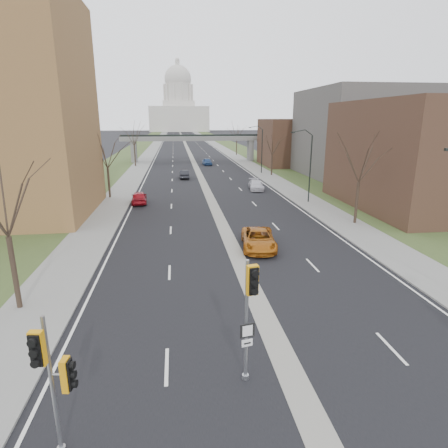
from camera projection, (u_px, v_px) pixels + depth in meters
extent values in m
plane|color=black|center=(298.00, 389.00, 14.30)|extent=(700.00, 700.00, 0.00)
cube|color=black|center=(185.00, 144.00, 157.53)|extent=(20.00, 600.00, 0.01)
cube|color=gray|center=(185.00, 144.00, 157.53)|extent=(1.20, 600.00, 0.02)
cube|color=gray|center=(214.00, 143.00, 158.99)|extent=(4.00, 600.00, 0.12)
cube|color=gray|center=(156.00, 144.00, 156.03)|extent=(4.00, 600.00, 0.12)
cube|color=#32441F|center=(227.00, 143.00, 159.73)|extent=(8.00, 600.00, 0.10)
cube|color=#32441F|center=(142.00, 144.00, 155.30)|extent=(8.00, 600.00, 0.10)
cube|color=#492C22|center=(427.00, 155.00, 42.37)|extent=(16.00, 20.00, 12.00)
cube|color=#53504C|center=(361.00, 134.00, 65.37)|extent=(18.00, 22.00, 15.00)
cube|color=#492C22|center=(295.00, 142.00, 82.50)|extent=(14.00, 14.00, 10.00)
cube|color=slate|center=(134.00, 152.00, 88.29)|extent=(1.20, 2.50, 5.00)
cube|color=slate|center=(250.00, 151.00, 91.74)|extent=(1.20, 2.50, 5.00)
cube|color=slate|center=(193.00, 139.00, 89.20)|extent=(34.00, 3.00, 1.00)
cube|color=black|center=(193.00, 136.00, 89.01)|extent=(34.00, 0.15, 0.50)
cube|color=#BDB6AC|center=(179.00, 119.00, 317.15)|extent=(48.00, 42.00, 20.00)
cube|color=#BDB6AC|center=(179.00, 104.00, 313.90)|extent=(26.00, 26.00, 5.00)
cylinder|color=#BDB6AC|center=(178.00, 93.00, 311.47)|extent=(22.00, 22.00, 14.00)
sphere|color=#BDB6AC|center=(178.00, 79.00, 308.50)|extent=(22.00, 22.00, 22.00)
cylinder|color=#BDB6AC|center=(177.00, 64.00, 305.39)|extent=(3.60, 3.60, 4.50)
cylinder|color=black|center=(310.00, 169.00, 45.19)|extent=(0.16, 0.16, 8.00)
cube|color=black|center=(294.00, 132.00, 43.74)|extent=(0.45, 0.18, 0.14)
cylinder|color=black|center=(262.00, 151.00, 70.02)|extent=(0.16, 0.16, 8.00)
cube|color=black|center=(250.00, 128.00, 68.56)|extent=(0.45, 0.18, 0.14)
cylinder|color=#382B21|center=(14.00, 273.00, 19.76)|extent=(0.28, 0.28, 4.00)
cylinder|color=#382B21|center=(109.00, 183.00, 48.44)|extent=(0.28, 0.28, 3.75)
cylinder|color=#382B21|center=(135.00, 156.00, 80.84)|extent=(0.28, 0.28, 4.25)
cylinder|color=#382B21|center=(357.00, 203.00, 36.33)|extent=(0.28, 0.28, 4.00)
cylinder|color=#382B21|center=(272.00, 165.00, 67.91)|extent=(0.28, 0.28, 3.50)
cylinder|color=#382B21|center=(237.00, 147.00, 106.00)|extent=(0.28, 0.28, 4.25)
cylinder|color=gray|center=(53.00, 387.00, 10.99)|extent=(0.13, 0.13, 4.69)
cube|color=orange|center=(38.00, 348.00, 10.12)|extent=(0.42, 0.41, 1.04)
cube|color=orange|center=(66.00, 374.00, 10.87)|extent=(0.41, 0.42, 1.04)
cylinder|color=gray|center=(246.00, 322.00, 14.19)|extent=(0.14, 0.14, 5.05)
cylinder|color=gray|center=(245.00, 377.00, 14.84)|extent=(0.27, 0.27, 0.19)
cube|color=orange|center=(252.00, 280.00, 13.22)|extent=(0.48, 0.46, 1.12)
cube|color=black|center=(246.00, 329.00, 14.26)|extent=(0.58, 0.15, 0.58)
cube|color=silver|center=(246.00, 341.00, 14.41)|extent=(0.44, 0.12, 0.29)
imported|color=maroon|center=(139.00, 197.00, 45.62)|extent=(2.08, 4.57, 1.52)
imported|color=black|center=(184.00, 174.00, 64.95)|extent=(1.63, 4.42, 1.45)
imported|color=#A85811|center=(259.00, 239.00, 29.70)|extent=(3.22, 5.78, 1.53)
imported|color=silver|center=(256.00, 185.00, 54.52)|extent=(2.45, 5.02, 1.41)
imported|color=navy|center=(207.00, 162.00, 83.78)|extent=(2.15, 4.53, 1.50)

